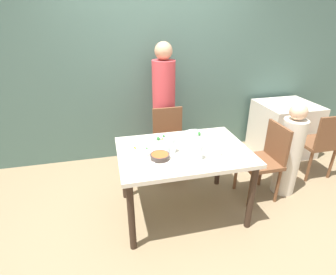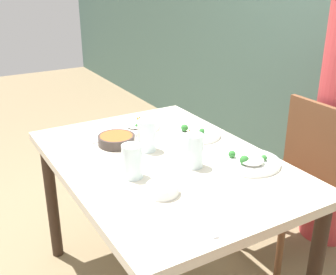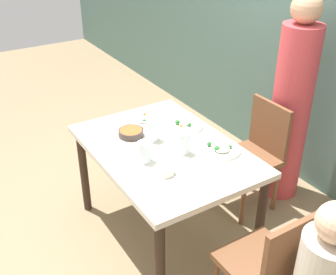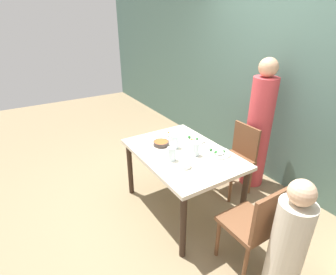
% 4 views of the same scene
% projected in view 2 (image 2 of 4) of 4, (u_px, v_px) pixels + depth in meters
% --- Properties ---
extents(dining_table, '(1.24, 0.87, 0.73)m').
position_uv_depth(dining_table, '(165.00, 177.00, 1.87)').
color(dining_table, beige).
rests_on(dining_table, ground_plane).
extents(chair_adult_spot, '(0.40, 0.40, 0.86)m').
position_uv_depth(chair_adult_spot, '(295.00, 175.00, 2.25)').
color(chair_adult_spot, brown).
rests_on(chair_adult_spot, ground_plane).
extents(bowl_curry, '(0.17, 0.17, 0.05)m').
position_uv_depth(bowl_curry, '(116.00, 140.00, 1.97)').
color(bowl_curry, '#3D332D').
rests_on(bowl_curry, dining_table).
extents(plate_rice_adult, '(0.26, 0.26, 0.05)m').
position_uv_depth(plate_rice_adult, '(194.00, 133.00, 2.08)').
color(plate_rice_adult, white).
rests_on(plate_rice_adult, dining_table).
extents(plate_rice_child, '(0.27, 0.27, 0.06)m').
position_uv_depth(plate_rice_child, '(249.00, 161.00, 1.78)').
color(plate_rice_child, white).
rests_on(plate_rice_child, dining_table).
extents(plate_noodles, '(0.25, 0.25, 0.05)m').
position_uv_depth(plate_noodles, '(136.00, 126.00, 2.18)').
color(plate_noodles, white).
rests_on(plate_noodles, dining_table).
extents(bowl_rice_small, '(0.12, 0.12, 0.04)m').
position_uv_depth(bowl_rice_small, '(163.00, 189.00, 1.55)').
color(bowl_rice_small, white).
rests_on(bowl_rice_small, dining_table).
extents(glass_water_tall, '(0.08, 0.08, 0.14)m').
position_uv_depth(glass_water_tall, '(147.00, 135.00, 1.90)').
color(glass_water_tall, silver).
rests_on(glass_water_tall, dining_table).
extents(glass_water_short, '(0.08, 0.08, 0.14)m').
position_uv_depth(glass_water_short, '(194.00, 151.00, 1.74)').
color(glass_water_short, silver).
rests_on(glass_water_short, dining_table).
extents(glass_water_center, '(0.08, 0.08, 0.14)m').
position_uv_depth(glass_water_center, '(132.00, 161.00, 1.66)').
color(glass_water_center, silver).
rests_on(glass_water_center, dining_table).
extents(napkin_folded, '(0.14, 0.14, 0.01)m').
position_uv_depth(napkin_folded, '(82.00, 140.00, 2.03)').
color(napkin_folded, white).
rests_on(napkin_folded, dining_table).
extents(fork_steel, '(0.18, 0.08, 0.01)m').
position_uv_depth(fork_steel, '(209.00, 222.00, 1.38)').
color(fork_steel, silver).
rests_on(fork_steel, dining_table).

